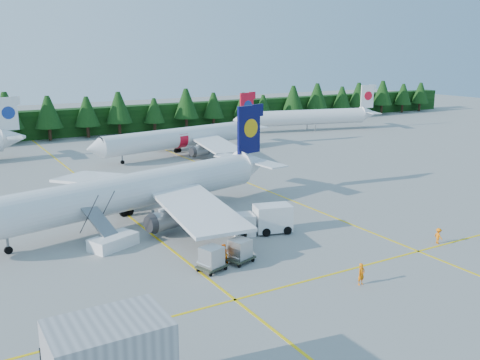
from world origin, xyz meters
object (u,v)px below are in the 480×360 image
airliner_red (176,139)px  airstairs (111,238)px  airliner_navy (121,194)px  service_truck (262,220)px

airliner_red → airstairs: bearing=-132.6°
airliner_navy → service_truck: 15.41m
airstairs → service_truck: (14.78, -4.02, 0.56)m
airliner_navy → airstairs: (-3.07, -5.78, -2.61)m
airliner_navy → airstairs: size_ratio=5.67×
airliner_navy → airstairs: 7.05m
airliner_navy → airstairs: bearing=-130.9°
airliner_navy → service_truck: (11.71, -9.80, -2.05)m
airliner_red → service_truck: size_ratio=5.53×
airliner_navy → service_truck: airliner_navy is taller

